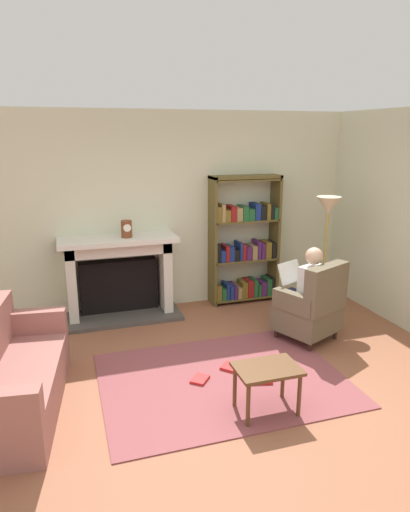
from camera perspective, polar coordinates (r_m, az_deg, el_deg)
ground at (r=4.50m, az=3.54°, el=-17.07°), size 14.00×14.00×0.00m
back_wall at (r=6.34m, az=-4.56°, el=5.60°), size 5.60×0.10×2.70m
side_wall_right at (r=6.36m, az=22.42°, el=4.53°), size 0.10×5.20×2.70m
area_rug at (r=4.73m, az=2.20°, el=-15.18°), size 2.40×1.80×0.01m
fireplace at (r=6.15m, az=-10.71°, el=-2.27°), size 1.55×0.64×1.10m
mantel_clock at (r=5.91m, az=-9.81°, el=3.36°), size 0.14×0.14×0.22m
bookshelf at (r=6.55m, az=5.00°, el=1.55°), size 1.00×0.32×1.83m
armchair_reading at (r=5.51m, az=13.27°, el=-6.22°), size 0.84×0.83×0.97m
seated_reader at (r=5.51m, az=12.40°, el=-4.01°), size 0.51×0.60×1.14m
sofa_floral at (r=4.48m, az=-23.30°, el=-13.83°), size 0.93×1.78×0.85m
side_table at (r=4.12m, az=7.79°, el=-14.48°), size 0.56×0.39×0.44m
scattered_books at (r=4.78m, az=3.72°, el=-14.60°), size 0.82×0.56×0.03m
floor_lamp at (r=6.21m, az=15.14°, el=4.93°), size 0.32×0.32×1.60m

